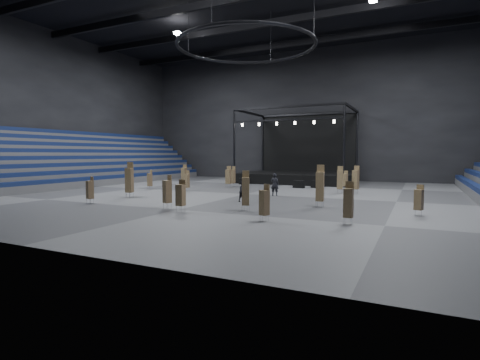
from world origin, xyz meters
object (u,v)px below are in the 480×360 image
at_px(chair_stack_8, 187,180).
at_px(chair_stack_9, 348,202).
at_px(chair_stack_4, 356,179).
at_px(chair_stack_1, 129,180).
at_px(chair_stack_7, 228,176).
at_px(flight_case_left, 243,181).
at_px(stage, 299,171).
at_px(man_center, 275,184).
at_px(chair_stack_10, 340,179).
at_px(chair_stack_13, 150,179).
at_px(chair_stack_5, 246,191).
at_px(chair_stack_11, 233,176).
at_px(chair_stack_15, 167,191).
at_px(flight_case_mid, 299,184).
at_px(chair_stack_0, 264,202).
at_px(chair_stack_12, 184,174).
at_px(chair_stack_14, 345,180).
at_px(chair_stack_3, 320,186).
at_px(chair_stack_6, 130,180).
at_px(chair_stack_16, 181,195).
at_px(chair_stack_17, 90,189).
at_px(chair_stack_2, 419,199).
at_px(crew_member, 243,191).

distance_m(chair_stack_8, chair_stack_9, 20.12).
bearing_deg(chair_stack_4, chair_stack_1, -130.91).
bearing_deg(chair_stack_7, flight_case_left, 90.21).
bearing_deg(chair_stack_1, chair_stack_4, 18.12).
distance_m(stage, man_center, 16.57).
distance_m(chair_stack_7, chair_stack_10, 11.95).
distance_m(flight_case_left, chair_stack_8, 9.99).
relative_size(chair_stack_1, chair_stack_13, 1.49).
distance_m(stage, chair_stack_5, 25.68).
xyz_separation_m(chair_stack_11, chair_stack_15, (3.61, -16.77, 0.01)).
distance_m(flight_case_mid, chair_stack_0, 20.31).
bearing_deg(chair_stack_12, chair_stack_11, 3.21).
height_order(chair_stack_1, chair_stack_14, chair_stack_1).
relative_size(chair_stack_0, chair_stack_1, 0.68).
relative_size(chair_stack_9, chair_stack_12, 0.93).
bearing_deg(chair_stack_8, chair_stack_12, 129.18).
height_order(chair_stack_3, chair_stack_15, chair_stack_3).
xyz_separation_m(flight_case_left, chair_stack_3, (12.80, -15.17, 1.11)).
distance_m(chair_stack_12, chair_stack_14, 17.97).
bearing_deg(chair_stack_14, chair_stack_9, -61.33).
xyz_separation_m(chair_stack_7, chair_stack_12, (-6.19, 0.81, 0.03)).
bearing_deg(chair_stack_4, chair_stack_14, 128.50).
bearing_deg(chair_stack_14, chair_stack_3, -68.75).
xyz_separation_m(chair_stack_7, chair_stack_8, (-1.84, -5.14, -0.16)).
bearing_deg(flight_case_left, chair_stack_5, -64.49).
height_order(chair_stack_0, chair_stack_6, chair_stack_6).
xyz_separation_m(chair_stack_8, chair_stack_13, (-4.38, -0.12, -0.02)).
distance_m(chair_stack_14, chair_stack_16, 20.27).
distance_m(stage, chair_stack_7, 12.07).
height_order(chair_stack_17, man_center, chair_stack_17).
distance_m(chair_stack_2, chair_stack_6, 21.93).
bearing_deg(stage, chair_stack_13, -122.65).
xyz_separation_m(chair_stack_0, chair_stack_13, (-17.18, 11.71, -0.01)).
relative_size(chair_stack_3, chair_stack_17, 1.47).
distance_m(chair_stack_1, chair_stack_6, 0.70).
xyz_separation_m(chair_stack_7, chair_stack_13, (-6.22, -5.26, -0.18)).
relative_size(chair_stack_6, chair_stack_13, 1.42).
xyz_separation_m(chair_stack_15, chair_stack_17, (-6.58, -0.37, -0.12)).
relative_size(chair_stack_5, chair_stack_17, 1.30).
height_order(chair_stack_7, crew_member, chair_stack_7).
distance_m(chair_stack_3, chair_stack_13, 19.29).
bearing_deg(chair_stack_1, flight_case_left, 64.53).
relative_size(stage, chair_stack_8, 6.94).
xyz_separation_m(stage, flight_case_mid, (2.53, -8.33, -1.06)).
height_order(flight_case_left, chair_stack_16, chair_stack_16).
distance_m(chair_stack_3, chair_stack_6, 15.93).
xyz_separation_m(chair_stack_0, chair_stack_8, (-12.80, 11.84, 0.01)).
bearing_deg(chair_stack_13, chair_stack_14, 49.84).
distance_m(chair_stack_2, chair_stack_10, 12.22).
relative_size(flight_case_left, chair_stack_10, 0.42).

